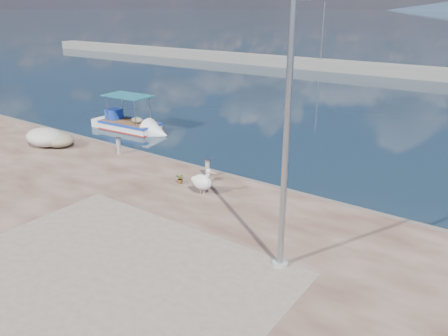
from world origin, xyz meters
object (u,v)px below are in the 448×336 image
at_px(boat_left, 129,126).
at_px(lamp_post, 286,151).
at_px(pelican, 202,182).
at_px(bollard_near, 207,167).

xyz_separation_m(boat_left, lamp_post, (15.06, -8.45, 3.60)).
xyz_separation_m(pelican, bollard_near, (-0.96, 1.55, -0.10)).
relative_size(pelican, bollard_near, 1.50).
distance_m(lamp_post, bollard_near, 7.53).
xyz_separation_m(lamp_post, bollard_near, (-5.64, 4.07, -2.90)).
height_order(boat_left, lamp_post, lamp_post).
xyz_separation_m(boat_left, bollard_near, (9.41, -4.38, 0.71)).
height_order(boat_left, pelican, boat_left).
bearing_deg(lamp_post, bollard_near, 144.20).
xyz_separation_m(boat_left, pelican, (10.37, -5.93, 0.81)).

